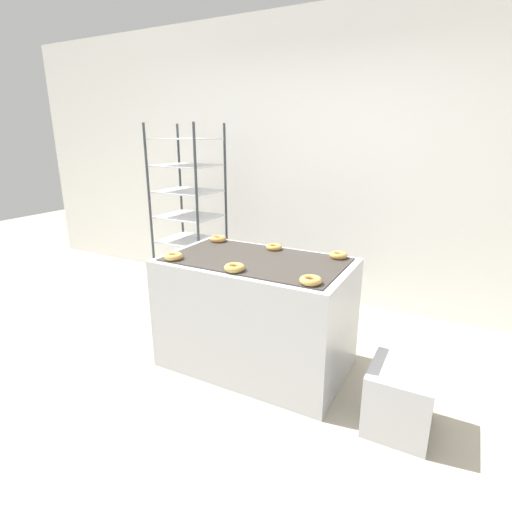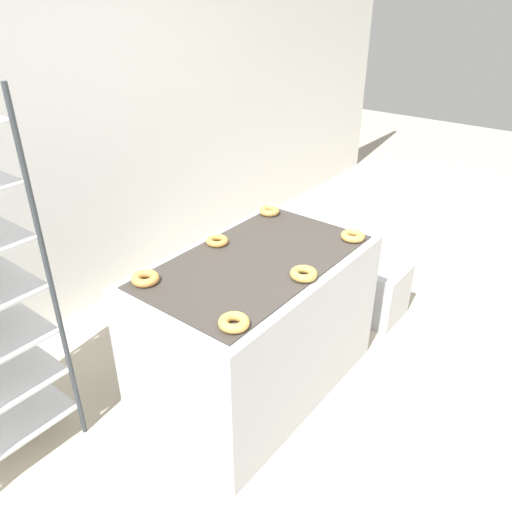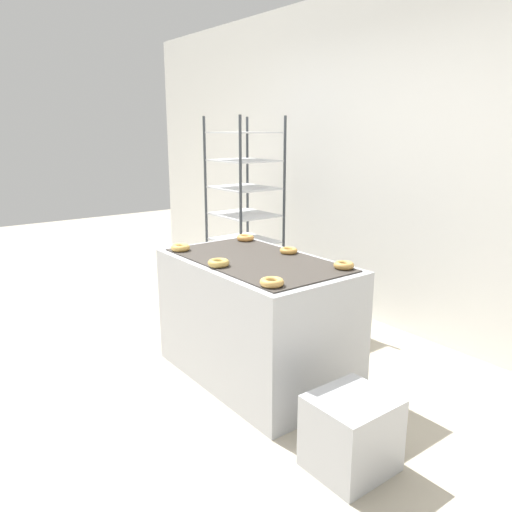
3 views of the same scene
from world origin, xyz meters
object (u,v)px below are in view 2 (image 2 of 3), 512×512
fryer_machine (256,325)px  donut_near_center (304,274)px  donut_near_right (353,236)px  donut_far_center (217,241)px  donut_far_left (145,278)px  donut_near_left (234,322)px  donut_far_right (269,211)px  glaze_bin (374,290)px

fryer_machine → donut_near_center: donut_near_center is taller
donut_near_right → fryer_machine: bearing=151.4°
donut_far_center → donut_far_left: bearing=179.9°
donut_near_left → donut_far_left: (0.01, 0.56, -0.00)m
donut_near_center → donut_near_right: size_ratio=1.01×
donut_near_center → donut_near_right: 0.51m
donut_near_left → donut_near_right: (1.02, 0.00, -0.00)m
donut_near_left → donut_near_right: size_ratio=0.99×
donut_far_center → fryer_machine: bearing=-91.7°
fryer_machine → donut_far_left: (-0.50, 0.28, 0.44)m
fryer_machine → donut_far_right: donut_far_right is taller
fryer_machine → donut_near_left: size_ratio=10.03×
donut_near_center → donut_near_right: bearing=1.4°
donut_far_right → glaze_bin: bearing=-41.9°
glaze_bin → donut_near_right: size_ratio=2.97×
glaze_bin → donut_far_center: (-1.06, 0.49, 0.66)m
donut_near_right → donut_far_right: same height
donut_far_left → donut_near_right: bearing=-28.8°
donut_near_left → donut_far_left: size_ratio=0.99×
donut_near_center → donut_far_left: same height
donut_near_left → donut_far_right: (1.01, 0.57, -0.00)m
donut_near_left → donut_far_right: bearing=29.5°
glaze_bin → donut_far_left: size_ratio=2.98×
donut_near_center → donut_far_left: (-0.50, 0.57, -0.00)m
glaze_bin → donut_far_left: bearing=162.6°
fryer_machine → donut_near_center: size_ratio=9.87×
glaze_bin → donut_far_right: 1.00m
donut_near_center → donut_far_center: (0.01, 0.57, -0.00)m
donut_far_right → donut_near_center: bearing=-130.8°
glaze_bin → donut_far_right: size_ratio=3.16×
glaze_bin → donut_near_right: donut_near_right is taller
donut_near_center → donut_far_center: bearing=89.4°
donut_far_right → donut_near_right: bearing=-89.3°
fryer_machine → donut_far_right: bearing=30.0°
fryer_machine → donut_far_right: size_ratio=10.57×
donut_near_center → glaze_bin: bearing=4.1°
fryer_machine → donut_far_center: 0.51m
donut_near_left → donut_far_center: bearing=47.2°
donut_near_left → donut_near_center: same height
glaze_bin → donut_far_left: donut_far_left is taller
donut_near_center → donut_far_left: bearing=131.4°
glaze_bin → donut_near_left: (-1.58, -0.07, 0.66)m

